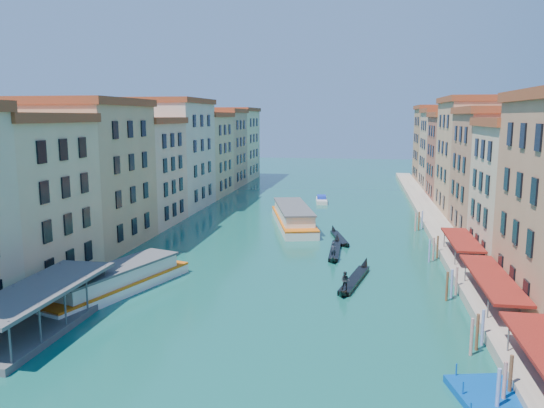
{
  "coord_description": "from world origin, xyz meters",
  "views": [
    {
      "loc": [
        10.16,
        -26.17,
        17.64
      ],
      "look_at": [
        -1.98,
        44.56,
        5.75
      ],
      "focal_mm": 35.0,
      "sensor_mm": 36.0,
      "label": 1
    }
  ],
  "objects": [
    {
      "name": "left_bank_palazzos",
      "position": [
        -26.0,
        64.68,
        9.71
      ],
      "size": [
        12.8,
        128.4,
        21.0
      ],
      "color": "#D0B88D",
      "rests_on": "ground"
    },
    {
      "name": "right_bank_palazzos",
      "position": [
        30.0,
        65.0,
        9.75
      ],
      "size": [
        12.8,
        128.4,
        21.0
      ],
      "color": "#AC4636",
      "rests_on": "ground"
    },
    {
      "name": "quay",
      "position": [
        22.0,
        65.0,
        0.5
      ],
      "size": [
        4.0,
        140.0,
        1.0
      ],
      "primitive_type": "cube",
      "color": "gray",
      "rests_on": "ground"
    },
    {
      "name": "restaurant_awnings",
      "position": [
        22.19,
        23.0,
        2.99
      ],
      "size": [
        3.2,
        44.55,
        3.12
      ],
      "color": "maroon",
      "rests_on": "ground"
    },
    {
      "name": "vaporetto_stop",
      "position": [
        -16.0,
        12.0,
        1.44
      ],
      "size": [
        5.4,
        16.4,
        3.65
      ],
      "color": "#535356",
      "rests_on": "ground"
    },
    {
      "name": "mooring_poles_right",
      "position": [
        19.1,
        28.8,
        1.3
      ],
      "size": [
        1.44,
        54.24,
        3.2
      ],
      "color": "#552E1D",
      "rests_on": "ground"
    },
    {
      "name": "mooring_poles_left",
      "position": [
        -18.5,
        12.0,
        1.3
      ],
      "size": [
        0.24,
        8.24,
        3.2
      ],
      "color": "#552E1D",
      "rests_on": "ground"
    },
    {
      "name": "vaporetto_near",
      "position": [
        -14.0,
        22.05,
        1.22
      ],
      "size": [
        9.59,
        18.58,
        2.71
      ],
      "rotation": [
        0.0,
        0.0,
        -0.32
      ],
      "color": "white",
      "rests_on": "ground"
    },
    {
      "name": "vaporetto_far",
      "position": [
        -0.8,
        58.06,
        1.48
      ],
      "size": [
        10.44,
        22.68,
        3.29
      ],
      "rotation": [
        0.0,
        0.0,
        0.25
      ],
      "color": "silver",
      "rests_on": "ground"
    },
    {
      "name": "gondola_fore",
      "position": [
        6.9,
        41.73,
        0.44
      ],
      "size": [
        1.24,
        13.05,
        2.61
      ],
      "rotation": [
        0.0,
        0.0,
        0.0
      ],
      "color": "black",
      "rests_on": "ground"
    },
    {
      "name": "gondola_right",
      "position": [
        9.58,
        29.17,
        0.5
      ],
      "size": [
        3.66,
        12.96,
        2.6
      ],
      "rotation": [
        0.0,
        0.0,
        -0.21
      ],
      "color": "black",
      "rests_on": "ground"
    },
    {
      "name": "gondola_far",
      "position": [
        7.08,
        49.45,
        0.33
      ],
      "size": [
        3.58,
        11.35,
        1.63
      ],
      "rotation": [
        0.0,
        0.0,
        0.24
      ],
      "color": "black",
      "rests_on": "ground"
    },
    {
      "name": "motorboat_mid",
      "position": [
        -0.49,
        54.54,
        0.56
      ],
      "size": [
        3.42,
        7.18,
        1.43
      ],
      "rotation": [
        0.0,
        0.0,
        0.19
      ],
      "color": "silver",
      "rests_on": "ground"
    },
    {
      "name": "motorboat_far",
      "position": [
        1.96,
        82.41,
        0.55
      ],
      "size": [
        2.87,
        7.03,
        1.42
      ],
      "rotation": [
        0.0,
        0.0,
        0.11
      ],
      "color": "silver",
      "rests_on": "ground"
    },
    {
      "name": "blue_dock",
      "position": [
        18.5,
        6.12,
        0.25
      ],
      "size": [
        5.21,
        6.67,
        0.49
      ],
      "rotation": [
        0.0,
        0.0,
        0.23
      ],
      "color": "#02439D",
      "rests_on": "ground"
    }
  ]
}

